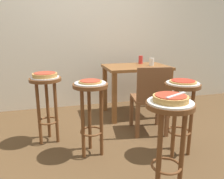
# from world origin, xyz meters

# --- Properties ---
(ground_plane) EXTENTS (6.00, 6.00, 0.00)m
(ground_plane) POSITION_xyz_m (0.00, 0.00, 0.00)
(ground_plane) COLOR brown
(back_wall) EXTENTS (6.00, 0.10, 3.00)m
(back_wall) POSITION_xyz_m (0.00, 1.65, 1.50)
(back_wall) COLOR silver
(back_wall) RESTS_ON ground_plane
(stool_foreground) EXTENTS (0.34, 0.34, 0.75)m
(stool_foreground) POSITION_xyz_m (0.30, -0.78, 0.54)
(stool_foreground) COLOR brown
(stool_foreground) RESTS_ON ground_plane
(serving_plate_foreground) EXTENTS (0.32, 0.32, 0.01)m
(serving_plate_foreground) POSITION_xyz_m (0.30, -0.78, 0.76)
(serving_plate_foreground) COLOR white
(serving_plate_foreground) RESTS_ON stool_foreground
(pizza_foreground) EXTENTS (0.25, 0.25, 0.05)m
(pizza_foreground) POSITION_xyz_m (0.30, -0.78, 0.78)
(pizza_foreground) COLOR tan
(pizza_foreground) RESTS_ON serving_plate_foreground
(stool_middle) EXTENTS (0.34, 0.34, 0.75)m
(stool_middle) POSITION_xyz_m (0.72, -0.26, 0.54)
(stool_middle) COLOR brown
(stool_middle) RESTS_ON ground_plane
(serving_plate_middle) EXTENTS (0.32, 0.32, 0.01)m
(serving_plate_middle) POSITION_xyz_m (0.72, -0.26, 0.76)
(serving_plate_middle) COLOR silver
(serving_plate_middle) RESTS_ON stool_middle
(pizza_middle) EXTENTS (0.26, 0.26, 0.02)m
(pizza_middle) POSITION_xyz_m (0.72, -0.26, 0.77)
(pizza_middle) COLOR tan
(pizza_middle) RESTS_ON serving_plate_middle
(stool_leftside) EXTENTS (0.34, 0.34, 0.75)m
(stool_leftside) POSITION_xyz_m (-0.14, -0.03, 0.54)
(stool_leftside) COLOR brown
(stool_leftside) RESTS_ON ground_plane
(serving_plate_leftside) EXTENTS (0.31, 0.31, 0.01)m
(serving_plate_leftside) POSITION_xyz_m (-0.14, -0.03, 0.76)
(serving_plate_leftside) COLOR silver
(serving_plate_leftside) RESTS_ON stool_leftside
(pizza_leftside) EXTENTS (0.23, 0.23, 0.02)m
(pizza_leftside) POSITION_xyz_m (-0.14, -0.03, 0.77)
(pizza_leftside) COLOR tan
(pizza_leftside) RESTS_ON serving_plate_leftside
(stool_rear) EXTENTS (0.34, 0.34, 0.75)m
(stool_rear) POSITION_xyz_m (-0.57, 0.38, 0.54)
(stool_rear) COLOR brown
(stool_rear) RESTS_ON ground_plane
(serving_plate_rear) EXTENTS (0.30, 0.30, 0.01)m
(serving_plate_rear) POSITION_xyz_m (-0.57, 0.38, 0.76)
(serving_plate_rear) COLOR silver
(serving_plate_rear) RESTS_ON stool_rear
(pizza_rear) EXTENTS (0.26, 0.26, 0.05)m
(pizza_rear) POSITION_xyz_m (-0.57, 0.38, 0.78)
(pizza_rear) COLOR tan
(pizza_rear) RESTS_ON serving_plate_rear
(dining_table) EXTENTS (0.93, 0.66, 0.75)m
(dining_table) POSITION_xyz_m (0.71, 0.96, 0.62)
(dining_table) COLOR brown
(dining_table) RESTS_ON ground_plane
(cup_near_edge) EXTENTS (0.07, 0.07, 0.11)m
(cup_near_edge) POSITION_xyz_m (0.93, 0.90, 0.81)
(cup_near_edge) COLOR silver
(cup_near_edge) RESTS_ON dining_table
(cup_far_edge) EXTENTS (0.07, 0.07, 0.13)m
(cup_far_edge) POSITION_xyz_m (0.86, 1.15, 0.81)
(cup_far_edge) COLOR red
(cup_far_edge) RESTS_ON dining_table
(wooden_chair) EXTENTS (0.46, 0.46, 0.85)m
(wooden_chair) POSITION_xyz_m (0.64, 0.27, 0.47)
(wooden_chair) COLOR brown
(wooden_chair) RESTS_ON ground_plane
(pizza_server_knife) EXTENTS (0.21, 0.12, 0.01)m
(pizza_server_knife) POSITION_xyz_m (0.33, -0.80, 0.81)
(pizza_server_knife) COLOR silver
(pizza_server_knife) RESTS_ON pizza_foreground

